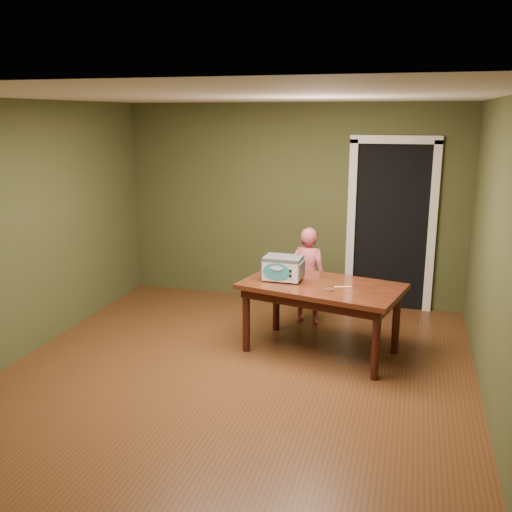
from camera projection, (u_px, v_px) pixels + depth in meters
The scene contains 8 objects.
floor at pixel (234, 376), 5.48m from camera, with size 5.00×5.00×0.00m, color #5D301A.
room_shell at pixel (233, 200), 5.07m from camera, with size 4.52×5.02×2.61m.
doorway at pixel (392, 223), 7.49m from camera, with size 1.10×0.66×2.25m.
dining_table at pixel (322, 293), 5.89m from camera, with size 1.76×1.24×0.75m.
toy_oven at pixel (283, 267), 5.97m from camera, with size 0.43×0.30×0.26m.
baking_pan at pixel (328, 290), 5.64m from camera, with size 0.10×0.10×0.02m.
spatula at pixel (343, 287), 5.76m from camera, with size 0.18×0.03×0.01m, color #F1C868.
child at pixel (308, 276), 6.74m from camera, with size 0.43×0.28×1.18m, color #BF4E5A.
Camera 1 is at (1.55, -4.80, 2.45)m, focal length 40.00 mm.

